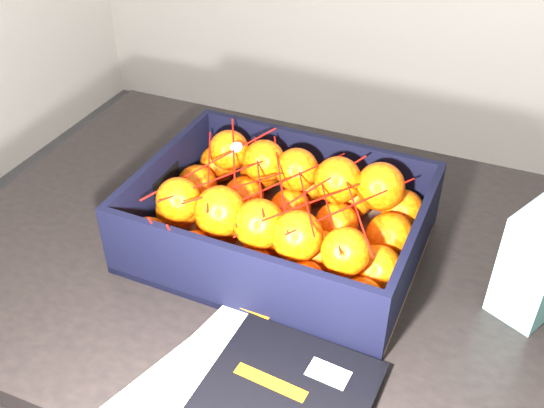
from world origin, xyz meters
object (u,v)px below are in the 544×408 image
at_px(magazine_stack, 239,407).
at_px(retail_carton, 540,262).
at_px(table, 309,300).
at_px(produce_crate, 280,229).

xyz_separation_m(magazine_stack, retail_carton, (0.31, 0.34, 0.08)).
bearing_deg(magazine_stack, table, 94.18).
distance_m(table, magazine_stack, 0.33).
relative_size(table, retail_carton, 7.17).
bearing_deg(magazine_stack, retail_carton, 47.89).
bearing_deg(table, produce_crate, 175.98).
bearing_deg(retail_carton, magazine_stack, -107.37).
bearing_deg(magazine_stack, produce_crate, 104.42).
height_order(magazine_stack, produce_crate, produce_crate).
distance_m(magazine_stack, retail_carton, 0.47).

